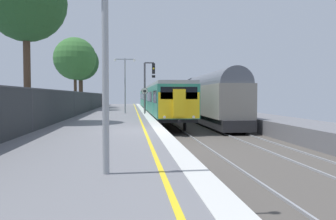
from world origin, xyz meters
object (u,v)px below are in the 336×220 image
background_tree_left (76,60)px  background_tree_right (79,59)px  platform_lamp_near (105,11)px  signal_gantry (148,81)px  freight_train_adjacent_track (196,97)px  background_tree_back (81,64)px  commuter_train_at_platform (157,99)px  speed_limit_sign (145,97)px  background_tree_centre (26,3)px  platform_lamp_mid (125,81)px

background_tree_left → background_tree_right: size_ratio=0.88×
platform_lamp_near → background_tree_right: bearing=98.8°
signal_gantry → background_tree_left: bearing=138.1°
platform_lamp_near → background_tree_left: background_tree_left is taller
signal_gantry → freight_train_adjacent_track: bearing=35.7°
background_tree_back → commuter_train_at_platform: bearing=-30.0°
commuter_train_at_platform → freight_train_adjacent_track: freight_train_adjacent_track is taller
background_tree_left → platform_lamp_near: bearing=-80.3°
commuter_train_at_platform → speed_limit_sign: commuter_train_at_platform is taller
freight_train_adjacent_track → platform_lamp_near: bearing=-104.3°
freight_train_adjacent_track → background_tree_right: 20.93m
signal_gantry → background_tree_centre: size_ratio=0.51×
commuter_train_at_platform → speed_limit_sign: (-1.85, -10.41, 0.25)m
speed_limit_sign → platform_lamp_near: size_ratio=0.41×
commuter_train_at_platform → background_tree_left: (-9.25, -1.08, 4.45)m
platform_lamp_near → background_tree_centre: (-5.57, 13.96, 3.69)m
platform_lamp_mid → background_tree_centre: 13.45m
freight_train_adjacent_track → background_tree_centre: background_tree_centre is taller
speed_limit_sign → platform_lamp_mid: (-1.77, 1.85, 1.57)m
speed_limit_sign → background_tree_left: size_ratio=0.29×
signal_gantry → background_tree_centre: bearing=-122.6°
speed_limit_sign → platform_lamp_mid: bearing=133.8°
commuter_train_at_platform → background_tree_right: bearing=136.2°
commuter_train_at_platform → background_tree_back: 12.04m
background_tree_centre → background_tree_back: (-0.45, 25.69, -1.20)m
platform_lamp_mid → background_tree_left: size_ratio=0.63×
speed_limit_sign → platform_lamp_near: (-1.77, -23.68, 1.87)m
signal_gantry → background_tree_left: background_tree_left is taller
signal_gantry → platform_lamp_mid: size_ratio=0.94×
freight_train_adjacent_track → signal_gantry: bearing=-144.3°
platform_lamp_mid → background_tree_right: bearing=110.2°
background_tree_back → platform_lamp_near: bearing=-81.4°
platform_lamp_near → signal_gantry: bearing=85.3°
platform_lamp_mid → background_tree_centre: (-5.57, -11.57, 3.99)m
commuter_train_at_platform → background_tree_back: bearing=150.0°
background_tree_centre → background_tree_right: (-1.25, 30.13, -0.08)m
speed_limit_sign → background_tree_right: size_ratio=0.25×
platform_lamp_near → background_tree_left: bearing=99.7°
signal_gantry → commuter_train_at_platform: bearing=79.7°
freight_train_adjacent_track → background_tree_right: (-14.45, 14.12, 5.48)m
freight_train_adjacent_track → background_tree_left: bearing=167.1°
platform_lamp_mid → freight_train_adjacent_track: bearing=30.2°
platform_lamp_near → background_tree_back: background_tree_back is taller
signal_gantry → background_tree_right: size_ratio=0.52×
speed_limit_sign → background_tree_back: 18.30m
speed_limit_sign → background_tree_left: (-7.40, 9.34, 4.20)m
commuter_train_at_platform → speed_limit_sign: size_ratio=16.62×
platform_lamp_mid → background_tree_right: 20.16m
background_tree_centre → background_tree_back: size_ratio=1.14×
platform_lamp_near → background_tree_right: size_ratio=0.61×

